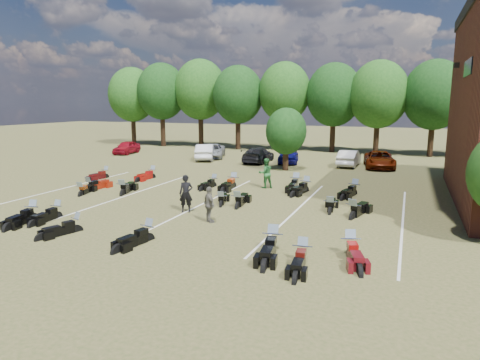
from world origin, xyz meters
The scene contains 36 objects.
ground centered at (0.00, 0.00, 0.00)m, with size 160.00×160.00×0.00m, color brown.
car_0 centered at (-20.46, 20.02, 0.67)m, with size 1.59×3.95×1.35m, color maroon.
car_1 centered at (-10.72, 18.80, 0.74)m, with size 1.57×4.51×1.48m, color silver.
car_2 centered at (-10.74, 20.36, 0.67)m, with size 2.22×4.80×1.34m, color gray.
car_3 centered at (-5.48, 18.86, 0.68)m, with size 1.92×4.72×1.37m, color black.
car_4 centered at (-2.88, 19.61, 0.72)m, with size 1.69×4.21×1.43m, color #0D0D5E.
car_5 centered at (2.41, 19.59, 0.69)m, with size 1.46×4.17×1.38m, color beige.
car_6 centered at (4.86, 19.55, 0.69)m, with size 2.28×4.95×1.38m, color #581705.
car_7 centered at (11.88, 20.05, 0.75)m, with size 2.10×5.18×1.50m, color #35363A.
person_black centered at (-2.99, 0.96, 0.93)m, with size 0.68×0.44×1.85m, color black.
person_green centered at (-1.23, 8.12, 0.94)m, with size 0.92×0.71×1.88m, color #26672D.
person_grey centered at (-1.12, -0.30, 0.82)m, with size 0.96×0.40×1.64m, color #5F5B51.
motorcycle_0 centered at (-8.86, -2.95, 0.00)m, with size 0.74×2.32×1.29m, color black, non-canonical shape.
motorcycle_1 centered at (-5.70, -3.64, 0.00)m, with size 0.65×2.04×1.14m, color black, non-canonical shape.
motorcycle_2 centered at (-8.10, -2.24, 0.00)m, with size 0.67×2.10×1.17m, color black, non-canonical shape.
motorcycle_3 centered at (-2.24, -3.54, 0.00)m, with size 0.70×2.19×1.22m, color black, non-canonical shape.
motorcycle_4 centered at (2.66, -2.91, 0.00)m, with size 0.78×2.45×1.37m, color black, non-canonical shape.
motorcycle_5 centered at (3.93, -3.62, 0.00)m, with size 0.69×2.18×1.22m, color black, non-canonical shape.
motorcycle_6 centered at (5.35, -2.32, 0.00)m, with size 0.74×2.31×1.29m, color #500B11, non-canonical shape.
motorcycle_7 centered at (-10.87, 3.19, 0.00)m, with size 0.73×2.29×1.28m, color maroon, non-canonical shape.
motorcycle_8 centered at (-10.45, 1.98, 0.00)m, with size 0.66×2.07×1.16m, color black, non-canonical shape.
motorcycle_9 centered at (-8.34, 3.05, 0.00)m, with size 0.76×2.37×1.32m, color black, non-canonical shape.
motorcycle_10 centered at (-1.88, 2.68, 0.00)m, with size 0.65×2.03×1.13m, color black, non-canonical shape.
motorcycle_11 centered at (-0.92, 2.60, 0.00)m, with size 0.73×2.29×1.28m, color black, non-canonical shape.
motorcycle_12 centered at (3.66, 3.26, 0.00)m, with size 0.71×2.21×1.23m, color black, non-canonical shape.
motorcycle_13 centered at (4.82, 2.71, 0.00)m, with size 0.76×2.40×1.34m, color black, non-canonical shape.
motorcycle_14 centered at (-13.01, 7.33, 0.00)m, with size 0.68×2.12×1.18m, color #3D080A, non-canonical shape.
motorcycle_15 centered at (-9.86, 8.51, 0.00)m, with size 0.71×2.23×1.24m, color maroon, non-canonical shape.
motorcycle_16 centered at (-4.46, 7.28, 0.00)m, with size 0.65×2.03×1.13m, color black, non-canonical shape.
motorcycle_17 centered at (-3.18, 7.49, 0.00)m, with size 0.77×2.41×1.34m, color black, non-canonical shape.
motorcycle_18 centered at (1.40, 7.88, 0.00)m, with size 0.76×2.38×1.33m, color black, non-canonical shape.
motorcycle_19 centered at (0.57, 8.74, 0.00)m, with size 0.78×2.43×1.36m, color black, non-canonical shape.
motorcycle_20 centered at (4.24, 8.07, 0.00)m, with size 0.74×2.32×1.29m, color black, non-canonical shape.
tree_line centered at (-1.00, 29.00, 6.31)m, with size 56.00×6.00×9.79m.
young_tree_midfield centered at (-2.00, 15.50, 3.09)m, with size 3.20×3.20×4.70m.
parking_lines centered at (-3.00, 3.00, 0.01)m, with size 20.10×14.00×0.01m.
Camera 1 is at (7.01, -17.12, 5.35)m, focal length 32.00 mm.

